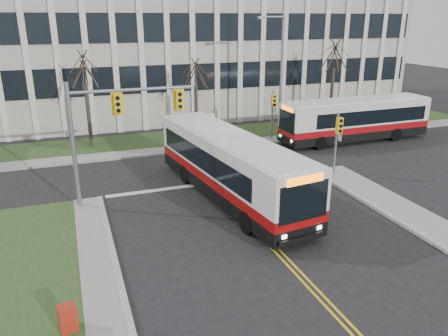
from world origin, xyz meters
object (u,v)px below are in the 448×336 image
bus_main (230,168)px  bus_cross (355,121)px  streetlight (280,70)px  directory_sign (205,124)px  newspaper_box_red (68,320)px

bus_main → bus_cross: size_ratio=1.05×
streetlight → directory_sign: size_ratio=4.60×
streetlight → directory_sign: streetlight is taller
bus_main → streetlight: bearing=45.1°
directory_sign → newspaper_box_red: 22.37m
bus_main → bus_cross: (12.87, 7.20, -0.07)m
directory_sign → newspaper_box_red: size_ratio=2.11×
directory_sign → bus_cross: size_ratio=0.17×
directory_sign → bus_main: size_ratio=0.16×
streetlight → newspaper_box_red: 24.90m
directory_sign → newspaper_box_red: directory_sign is taller
streetlight → bus_cross: bearing=-31.5°
streetlight → newspaper_box_red: (-16.07, -18.42, -4.72)m
bus_cross → newspaper_box_red: bus_cross is taller
bus_main → newspaper_box_red: bearing=-142.7°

